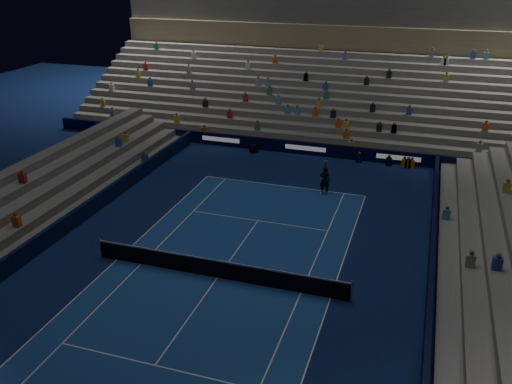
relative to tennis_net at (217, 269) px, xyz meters
The scene contains 9 objects.
ground 0.50m from the tennis_net, ahead, with size 90.00×90.00×0.00m, color #0B1A47.
court_surface 0.50m from the tennis_net, ahead, with size 10.97×23.77×0.01m, color navy.
sponsor_barrier_far 18.50m from the tennis_net, 90.00° to the left, with size 44.00×0.25×1.00m, color black.
sponsor_barrier_east 9.70m from the tennis_net, ahead, with size 0.25×37.00×1.00m, color black.
sponsor_barrier_west 9.70m from the tennis_net, behind, with size 0.25×37.00×1.00m, color black.
grandstand_main 28.05m from the tennis_net, 90.00° to the left, with size 44.00×15.20×11.20m.
tennis_net is the anchor object (origin of this frame).
tennis_player 11.78m from the tennis_net, 75.80° to the left, with size 0.69×0.45×1.89m, color black.
broadcast_camera 18.09m from the tennis_net, 102.68° to the left, with size 0.66×1.01×0.63m.
Camera 1 is at (8.62, -20.61, 14.23)m, focal length 38.18 mm.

